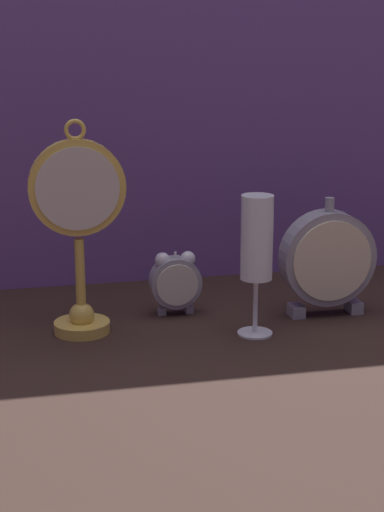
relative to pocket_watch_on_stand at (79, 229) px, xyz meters
The scene contains 6 objects.
ground_plane 0.24m from the pocket_watch_on_stand, 27.79° to the right, with size 4.00×4.00×0.00m, color black.
fabric_backdrop_drape 0.36m from the pocket_watch_on_stand, 56.04° to the left, with size 1.78×0.01×0.74m, color #6B478E.
pocket_watch_on_stand is the anchor object (origin of this frame).
alarm_clock_twin_bell 0.19m from the pocket_watch_on_stand, 18.28° to the left, with size 0.08×0.03×0.10m.
mantel_clock_silver 0.38m from the pocket_watch_on_stand, ahead, with size 0.14×0.04×0.18m.
champagne_flute 0.25m from the pocket_watch_on_stand, 14.40° to the right, with size 0.05×0.05×0.20m.
Camera 1 is at (-0.26, -1.09, 0.43)m, focal length 60.00 mm.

